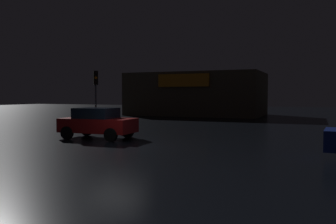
% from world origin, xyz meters
% --- Properties ---
extents(ground_plane, '(120.00, 120.00, 0.00)m').
position_xyz_m(ground_plane, '(0.00, 0.00, 0.00)').
color(ground_plane, black).
extents(store_building, '(14.86, 8.88, 4.80)m').
position_xyz_m(store_building, '(-4.80, 25.69, 2.40)').
color(store_building, brown).
rests_on(store_building, ground).
extents(traffic_signal_opposite, '(0.41, 0.43, 4.01)m').
position_xyz_m(traffic_signal_opposite, '(-6.38, 7.76, 2.98)').
color(traffic_signal_opposite, '#595B60').
rests_on(traffic_signal_opposite, ground).
extents(car_near, '(3.96, 2.16, 1.61)m').
position_xyz_m(car_near, '(-2.46, 2.17, 0.84)').
color(car_near, '#A51414').
rests_on(car_near, ground).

